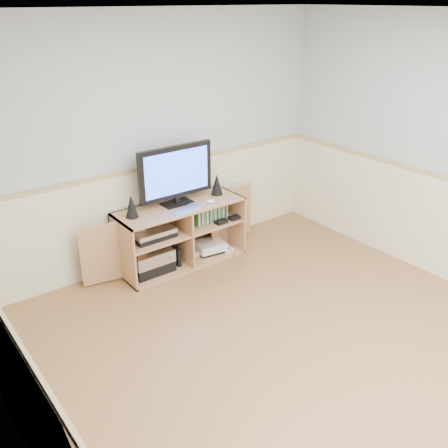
{
  "coord_description": "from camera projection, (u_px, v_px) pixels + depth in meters",
  "views": [
    {
      "loc": [
        -2.38,
        -2.03,
        2.57
      ],
      "look_at": [
        0.07,
        1.2,
        0.73
      ],
      "focal_mm": 40.0,
      "sensor_mm": 36.0,
      "label": 1
    }
  ],
  "objects": [
    {
      "name": "room",
      "position": [
        304.0,
        215.0,
        3.4
      ],
      "size": [
        4.04,
        4.54,
        2.54
      ],
      "color": "#AE814D",
      "rests_on": "ground"
    },
    {
      "name": "media_cabinet",
      "position": [
        178.0,
        232.0,
        5.23
      ],
      "size": [
        2.1,
        0.5,
        0.65
      ],
      "color": "tan",
      "rests_on": "floor"
    },
    {
      "name": "monitor",
      "position": [
        176.0,
        173.0,
        4.95
      ],
      "size": [
        0.82,
        0.18,
        0.61
      ],
      "color": "black",
      "rests_on": "media_cabinet"
    },
    {
      "name": "speaker_left",
      "position": [
        131.0,
        206.0,
        4.73
      ],
      "size": [
        0.12,
        0.12,
        0.23
      ],
      "primitive_type": "cone",
      "color": "black",
      "rests_on": "media_cabinet"
    },
    {
      "name": "speaker_right",
      "position": [
        217.0,
        184.0,
        5.29
      ],
      "size": [
        0.12,
        0.12,
        0.23
      ],
      "primitive_type": "cone",
      "color": "black",
      "rests_on": "media_cabinet"
    },
    {
      "name": "keyboard",
      "position": [
        187.0,
        209.0,
        4.95
      ],
      "size": [
        0.35,
        0.21,
        0.01
      ],
      "primitive_type": "cube",
      "rotation": [
        0.0,
        0.0,
        0.26
      ],
      "color": "silver",
      "rests_on": "media_cabinet"
    },
    {
      "name": "mouse",
      "position": [
        211.0,
        201.0,
        5.1
      ],
      "size": [
        0.11,
        0.09,
        0.04
      ],
      "primitive_type": "ellipsoid",
      "rotation": [
        0.0,
        0.0,
        -0.33
      ],
      "color": "white",
      "rests_on": "media_cabinet"
    },
    {
      "name": "av_components",
      "position": [
        151.0,
        253.0,
        5.04
      ],
      "size": [
        0.51,
        0.31,
        0.47
      ],
      "color": "black",
      "rests_on": "media_cabinet"
    },
    {
      "name": "game_consoles",
      "position": [
        209.0,
        247.0,
        5.47
      ],
      "size": [
        0.46,
        0.3,
        0.11
      ],
      "color": "white",
      "rests_on": "media_cabinet"
    },
    {
      "name": "game_cases",
      "position": [
        209.0,
        213.0,
        5.3
      ],
      "size": [
        0.39,
        0.13,
        0.19
      ],
      "primitive_type": "cube",
      "color": "#3F8C3F",
      "rests_on": "media_cabinet"
    },
    {
      "name": "wall_outlet",
      "position": [
        234.0,
        184.0,
        5.77
      ],
      "size": [
        0.12,
        0.03,
        0.12
      ],
      "primitive_type": "cube",
      "color": "white",
      "rests_on": "wall_back"
    }
  ]
}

